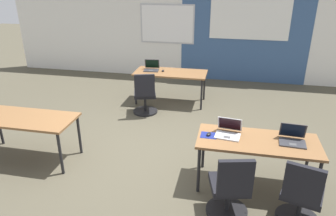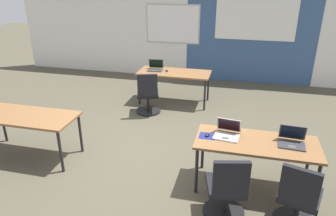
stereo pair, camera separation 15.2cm
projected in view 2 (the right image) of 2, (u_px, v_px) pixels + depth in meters
The scene contains 14 objects.
ground_plane at pixel (145, 150), 5.36m from camera, with size 24.00×24.00×0.00m.
back_wall_assembly at pixel (192, 27), 8.52m from camera, with size 10.00×0.27×2.80m.
desk_near_left at pixel (26, 119), 4.94m from camera, with size 1.60×0.70×0.72m.
desk_near_right at pixel (256, 146), 4.18m from camera, with size 1.60×0.70×0.72m.
desk_far_center at pixel (174, 75), 7.05m from camera, with size 1.60×0.70×0.72m.
laptop_far_left at pixel (155, 68), 7.16m from camera, with size 0.36×0.33×0.23m.
mouse_far_left at pixel (167, 71), 7.07m from camera, with size 0.06×0.10×0.03m.
chair_far_left at pixel (148, 97), 6.59m from camera, with size 0.55×0.60×0.92m.
laptop_near_right_inner at pixel (227, 133), 4.28m from camera, with size 0.37×0.35×0.23m.
mousepad_near_right_inner at pixel (207, 136), 4.29m from camera, with size 0.22×0.19×0.00m.
mouse_near_right_inner at pixel (207, 135), 4.29m from camera, with size 0.08×0.11×0.03m.
chair_near_right_inner at pixel (226, 193), 3.73m from camera, with size 0.53×0.58×0.92m.
laptop_near_right_end at pixel (292, 141), 4.08m from camera, with size 0.35×0.32×0.23m.
chair_near_right_end at pixel (298, 202), 3.58m from camera, with size 0.55×0.60×0.92m.
Camera 2 is at (1.48, -4.41, 2.78)m, focal length 33.76 mm.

